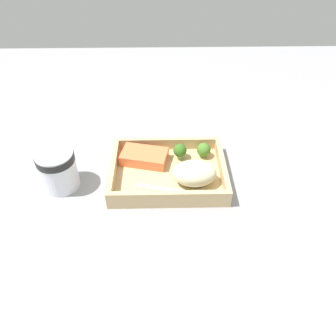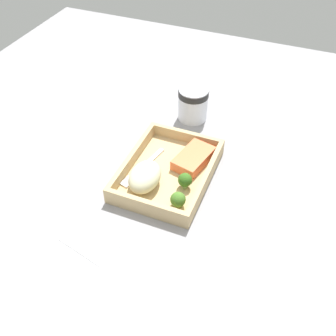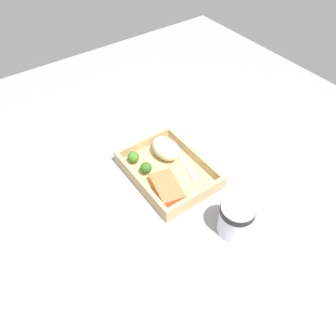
% 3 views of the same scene
% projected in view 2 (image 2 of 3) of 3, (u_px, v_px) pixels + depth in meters
% --- Properties ---
extents(ground_plane, '(1.60, 1.60, 0.02)m').
position_uv_depth(ground_plane, '(168.00, 179.00, 0.96)').
color(ground_plane, gray).
extents(takeout_tray, '(0.27, 0.20, 0.01)m').
position_uv_depth(takeout_tray, '(168.00, 174.00, 0.95)').
color(takeout_tray, tan).
rests_on(takeout_tray, ground_plane).
extents(tray_rim, '(0.27, 0.20, 0.03)m').
position_uv_depth(tray_rim, '(168.00, 168.00, 0.94)').
color(tray_rim, tan).
rests_on(tray_rim, takeout_tray).
extents(salmon_fillet, '(0.12, 0.09, 0.03)m').
position_uv_depth(salmon_fillet, '(193.00, 158.00, 0.96)').
color(salmon_fillet, '#F27141').
rests_on(salmon_fillet, takeout_tray).
extents(mashed_potatoes, '(0.10, 0.07, 0.06)m').
position_uv_depth(mashed_potatoes, '(145.00, 177.00, 0.90)').
color(mashed_potatoes, beige).
rests_on(mashed_potatoes, takeout_tray).
extents(broccoli_floret_1, '(0.03, 0.03, 0.04)m').
position_uv_depth(broccoli_floret_1, '(178.00, 200.00, 0.86)').
color(broccoli_floret_1, '#7FA25C').
rests_on(broccoli_floret_1, takeout_tray).
extents(broccoli_floret_2, '(0.03, 0.03, 0.04)m').
position_uv_depth(broccoli_floret_2, '(185.00, 180.00, 0.90)').
color(broccoli_floret_2, '#82A95D').
rests_on(broccoli_floret_2, takeout_tray).
extents(fork, '(0.16, 0.05, 0.00)m').
position_uv_depth(fork, '(141.00, 169.00, 0.95)').
color(fork, silver).
rests_on(fork, takeout_tray).
extents(paper_cup, '(0.08, 0.08, 0.09)m').
position_uv_depth(paper_cup, '(193.00, 102.00, 1.09)').
color(paper_cup, white).
rests_on(paper_cup, ground_plane).
extents(receipt_slip, '(0.10, 0.13, 0.00)m').
position_uv_depth(receipt_slip, '(92.00, 240.00, 0.82)').
color(receipt_slip, white).
rests_on(receipt_slip, ground_plane).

